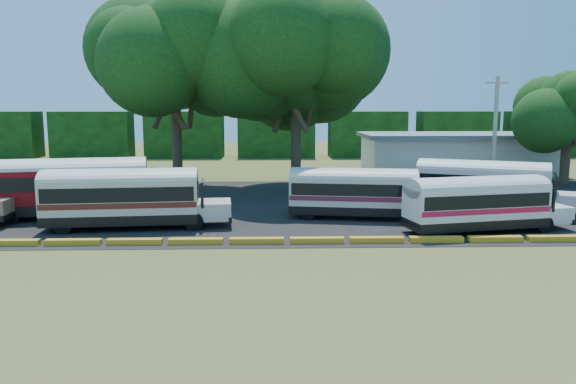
{
  "coord_description": "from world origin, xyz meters",
  "views": [
    {
      "loc": [
        -0.79,
        -26.16,
        6.82
      ],
      "look_at": [
        0.22,
        6.0,
        1.82
      ],
      "focal_mm": 35.0,
      "sensor_mm": 36.0,
      "label": 1
    }
  ],
  "objects_px": {
    "bus_red": "(75,184)",
    "tree_west": "(174,51)",
    "bus_cream_west": "(126,195)",
    "bus_white_red": "(479,201)"
  },
  "relations": [
    {
      "from": "bus_red",
      "to": "tree_west",
      "type": "xyz_separation_m",
      "value": [
        4.41,
        11.18,
        8.9
      ]
    },
    {
      "from": "bus_red",
      "to": "tree_west",
      "type": "distance_m",
      "value": 14.95
    },
    {
      "from": "bus_red",
      "to": "tree_west",
      "type": "relative_size",
      "value": 0.76
    },
    {
      "from": "bus_cream_west",
      "to": "bus_red",
      "type": "bearing_deg",
      "value": 134.87
    },
    {
      "from": "bus_red",
      "to": "bus_white_red",
      "type": "relative_size",
      "value": 1.2
    },
    {
      "from": "bus_cream_west",
      "to": "tree_west",
      "type": "distance_m",
      "value": 17.07
    },
    {
      "from": "bus_red",
      "to": "bus_white_red",
      "type": "bearing_deg",
      "value": -22.64
    },
    {
      "from": "bus_white_red",
      "to": "tree_west",
      "type": "xyz_separation_m",
      "value": [
        -18.73,
        16.02,
        9.27
      ]
    },
    {
      "from": "bus_red",
      "to": "bus_cream_west",
      "type": "distance_m",
      "value": 5.08
    },
    {
      "from": "bus_red",
      "to": "bus_cream_west",
      "type": "bearing_deg",
      "value": -50.77
    }
  ]
}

